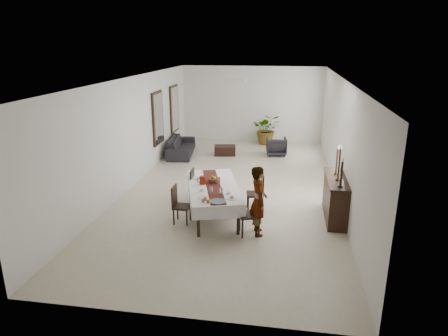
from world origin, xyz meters
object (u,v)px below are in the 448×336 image
sideboard_body (335,199)px  sofa (181,146)px  dining_table_top (213,187)px  red_pitcher (203,180)px  woman (259,201)px

sideboard_body → sofa: 7.30m
dining_table_top → red_pitcher: bearing=149.0°
woman → dining_table_top: bearing=40.8°
red_pitcher → woman: size_ratio=0.13×
red_pitcher → sideboard_body: 3.29m
red_pitcher → sofa: size_ratio=0.09×
woman → sideboard_body: bearing=-70.5°
sideboard_body → sofa: size_ratio=0.75×
red_pitcher → sofa: (-1.97, 5.28, -0.55)m
red_pitcher → sofa: bearing=110.5°
woman → sofa: (-3.44, 6.22, -0.47)m
dining_table_top → red_pitcher: 0.33m
red_pitcher → sideboard_body: bearing=3.5°
red_pitcher → sofa: 5.66m
sideboard_body → dining_table_top: bearing=-174.8°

